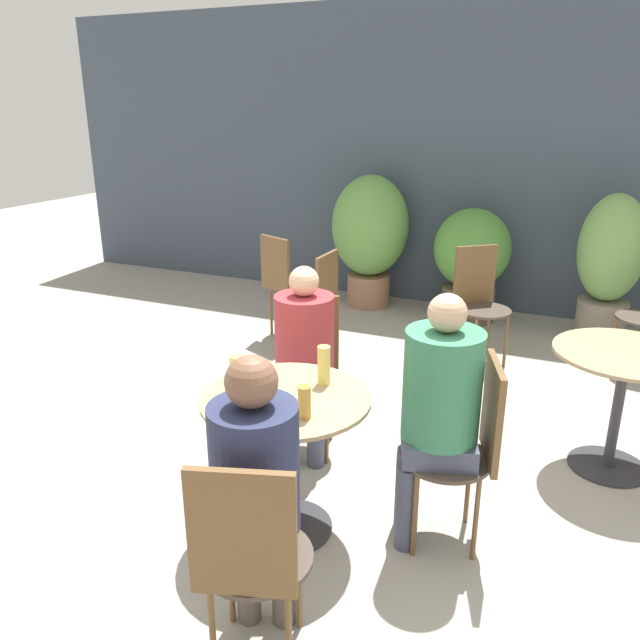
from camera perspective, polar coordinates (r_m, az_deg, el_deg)
ground_plane at (r=3.31m, az=1.22°, el=-18.58°), size 20.00×20.00×0.00m
storefront_wall at (r=6.49m, az=15.29°, el=13.90°), size 10.00×0.06×3.00m
cafe_table_near at (r=3.01m, az=-3.10°, el=-9.96°), size 0.80×0.80×0.73m
cafe_table_far at (r=3.89m, az=25.88°, el=-5.10°), size 0.78×0.78×0.73m
bistro_chair_0 at (r=2.32m, az=-6.50°, el=-20.27°), size 0.45×0.47×0.94m
bistro_chair_1 at (r=3.02m, az=13.51°, el=-10.50°), size 0.47×0.45×0.94m
bistro_chair_2 at (r=3.78m, az=-1.14°, el=-3.65°), size 0.45×0.47×0.94m
bistro_chair_3 at (r=5.55m, az=-3.36°, el=3.85°), size 0.46×0.48×0.94m
bistro_chair_4 at (r=5.24m, az=14.33°, el=2.32°), size 0.49×0.49×0.94m
bistro_chair_5 at (r=4.92m, az=-0.33°, el=1.87°), size 0.43×0.43×0.94m
seated_person_0 at (r=2.33m, az=-5.86°, el=-14.56°), size 0.35×0.37×1.23m
seated_person_1 at (r=2.91m, az=10.72°, el=-7.35°), size 0.41×0.39×1.26m
seated_person_2 at (r=3.58m, az=-1.46°, el=-2.53°), size 0.38×0.40×1.18m
beer_glass_0 at (r=2.71m, az=-1.44°, el=-7.52°), size 0.06×0.06×0.15m
beer_glass_1 at (r=3.02m, az=0.36°, el=-4.15°), size 0.06×0.06×0.19m
beer_glass_2 at (r=2.94m, az=-7.57°, el=-5.00°), size 0.07×0.07×0.19m
potted_plant_0 at (r=6.46m, az=4.59°, el=8.02°), size 0.78×0.78×1.36m
potted_plant_1 at (r=6.20m, az=13.68°, el=5.52°), size 0.73×0.73×1.10m
potted_plant_2 at (r=5.99m, az=24.98°, el=4.81°), size 0.56×0.56×1.32m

